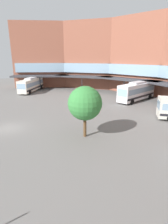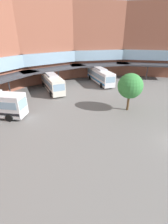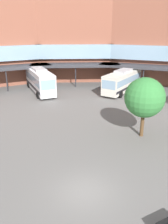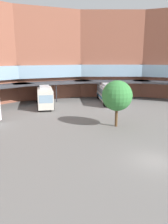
{
  "view_description": "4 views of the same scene",
  "coord_description": "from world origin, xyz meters",
  "views": [
    {
      "loc": [
        24.15,
        0.27,
        9.12
      ],
      "look_at": [
        1.26,
        10.23,
        1.37
      ],
      "focal_mm": 28.96,
      "sensor_mm": 36.0,
      "label": 1
    },
    {
      "loc": [
        -18.37,
        2.43,
        11.51
      ],
      "look_at": [
        -2.11,
        11.65,
        2.31
      ],
      "focal_mm": 26.17,
      "sensor_mm": 36.0,
      "label": 2
    },
    {
      "loc": [
        -0.78,
        -13.03,
        10.59
      ],
      "look_at": [
        0.51,
        10.46,
        1.85
      ],
      "focal_mm": 37.79,
      "sensor_mm": 36.0,
      "label": 3
    },
    {
      "loc": [
        -17.21,
        -7.55,
        8.8
      ],
      "look_at": [
        1.63,
        9.69,
        2.5
      ],
      "focal_mm": 35.8,
      "sensor_mm": 36.0,
      "label": 4
    }
  ],
  "objects": [
    {
      "name": "station_building",
      "position": [
        0.0,
        24.22,
        8.76
      ],
      "size": [
        77.62,
        36.77,
        18.42
      ],
      "color": "#93543F",
      "rests_on": "ground"
    },
    {
      "name": "bus_0",
      "position": [
        7.79,
        25.06,
        1.86
      ],
      "size": [
        8.2,
        9.93,
        3.68
      ],
      "rotation": [
        0.0,
        0.0,
        4.08
      ],
      "color": "silver",
      "rests_on": "ground"
    },
    {
      "name": "bus_1",
      "position": [
        18.41,
        18.71,
        1.86
      ],
      "size": [
        9.52,
        10.12,
        3.68
      ],
      "rotation": [
        0.0,
        0.0,
        3.97
      ],
      "color": "white",
      "rests_on": "ground"
    },
    {
      "name": "ground_plane",
      "position": [
        0.0,
        0.0,
        0.0
      ],
      "size": [
        120.52,
        120.52,
        0.0
      ],
      "primitive_type": "plane",
      "color": "slate"
    },
    {
      "name": "plaza_tree",
      "position": [
        6.2,
        8.2,
        4.03
      ],
      "size": [
        3.88,
        3.88,
        5.99
      ],
      "color": "brown",
      "rests_on": "ground"
    }
  ]
}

